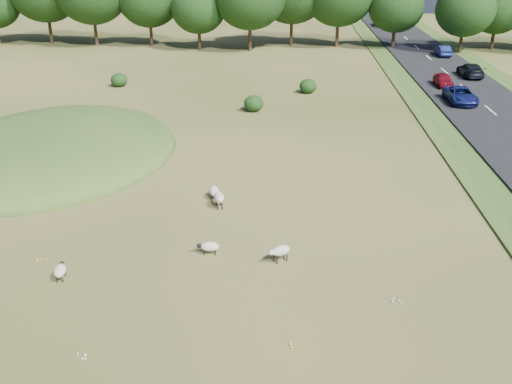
# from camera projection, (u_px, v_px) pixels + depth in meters

# --- Properties ---
(ground) EXTENTS (160.00, 160.00, 0.00)m
(ground) POSITION_uv_depth(u_px,v_px,m) (244.00, 122.00, 44.50)
(ground) COLOR #384C17
(ground) RESTS_ON ground
(mound) EXTENTS (16.00, 20.00, 4.00)m
(mound) POSITION_uv_depth(u_px,v_px,m) (54.00, 153.00, 37.91)
(mound) COLOR #33561E
(mound) RESTS_ON ground
(road) EXTENTS (8.00, 150.00, 0.25)m
(road) POSITION_uv_depth(u_px,v_px,m) (470.00, 94.00, 52.38)
(road) COLOR black
(road) RESTS_ON ground
(shrubs) EXTENTS (19.97, 9.79, 1.34)m
(shrubs) POSITION_uv_depth(u_px,v_px,m) (224.00, 89.00, 51.82)
(shrubs) COLOR black
(shrubs) RESTS_ON ground
(sheep_0) EXTENTS (0.65, 1.12, 0.62)m
(sheep_0) POSITION_uv_depth(u_px,v_px,m) (60.00, 270.00, 23.41)
(sheep_0) COLOR beige
(sheep_0) RESTS_ON ground
(sheep_2) EXTENTS (1.05, 0.88, 0.76)m
(sheep_2) POSITION_uv_depth(u_px,v_px,m) (280.00, 251.00, 24.61)
(sheep_2) COLOR beige
(sheep_2) RESTS_ON ground
(sheep_3) EXTENTS (0.73, 1.20, 0.84)m
(sheep_3) POSITION_uv_depth(u_px,v_px,m) (219.00, 197.00, 29.75)
(sheep_3) COLOR beige
(sheep_3) RESTS_ON ground
(sheep_4) EXTENTS (1.02, 0.48, 0.59)m
(sheep_4) POSITION_uv_depth(u_px,v_px,m) (209.00, 247.00, 25.31)
(sheep_4) COLOR beige
(sheep_4) RESTS_ON ground
(sheep_5) EXTENTS (0.64, 1.19, 0.67)m
(sheep_5) POSITION_uv_depth(u_px,v_px,m) (214.00, 191.00, 30.90)
(sheep_5) COLOR beige
(sheep_5) RESTS_ON ground
(car_0) EXTENTS (2.18, 4.73, 1.31)m
(car_0) POSITION_uv_depth(u_px,v_px,m) (461.00, 95.00, 48.78)
(car_0) COLOR navy
(car_0) RESTS_ON road
(car_1) EXTENTS (1.91, 4.69, 1.36)m
(car_1) POSITION_uv_depth(u_px,v_px,m) (471.00, 70.00, 58.55)
(car_1) COLOR black
(car_1) RESTS_ON road
(car_3) EXTENTS (1.36, 3.89, 1.28)m
(car_3) POSITION_uv_depth(u_px,v_px,m) (443.00, 51.00, 69.68)
(car_3) COLOR navy
(car_3) RESTS_ON road
(car_4) EXTENTS (1.97, 4.85, 1.41)m
(car_4) POSITION_uv_depth(u_px,v_px,m) (395.00, 16.00, 104.16)
(car_4) COLOR silver
(car_4) RESTS_ON road
(car_5) EXTENTS (1.44, 3.57, 1.22)m
(car_5) POSITION_uv_depth(u_px,v_px,m) (443.00, 80.00, 54.61)
(car_5) COLOR maroon
(car_5) RESTS_ON road
(car_7) EXTENTS (2.19, 4.75, 1.32)m
(car_7) POSITION_uv_depth(u_px,v_px,m) (381.00, 22.00, 95.53)
(car_7) COLOR white
(car_7) RESTS_ON road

